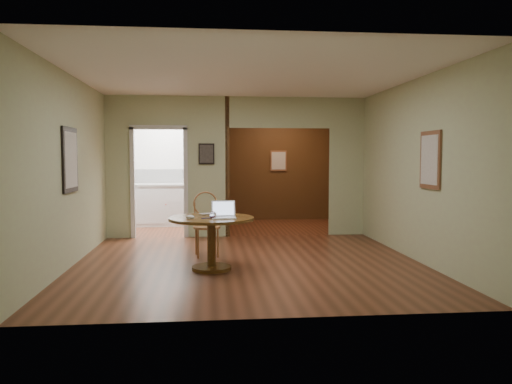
{
  "coord_description": "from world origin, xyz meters",
  "views": [
    {
      "loc": [
        -0.59,
        -7.12,
        1.54
      ],
      "look_at": [
        0.09,
        -0.2,
        1.05
      ],
      "focal_mm": 35.0,
      "sensor_mm": 36.0,
      "label": 1
    }
  ],
  "objects": [
    {
      "name": "open_laptop",
      "position": [
        -0.38,
        -0.46,
        0.79
      ],
      "size": [
        0.33,
        0.29,
        0.23
      ],
      "rotation": [
        0.0,
        0.0,
        0.04
      ],
      "color": "white",
      "rests_on": "dining_table"
    },
    {
      "name": "closed_laptop",
      "position": [
        -0.53,
        -0.11,
        0.74
      ],
      "size": [
        0.38,
        0.34,
        0.03
      ],
      "primitive_type": "imported",
      "rotation": [
        0.0,
        0.0,
        0.51
      ],
      "color": "silver",
      "rests_on": "dining_table"
    },
    {
      "name": "chair",
      "position": [
        -0.61,
        0.65,
        0.56
      ],
      "size": [
        0.47,
        0.47,
        1.0
      ],
      "rotation": [
        0.0,
        0.0,
        0.12
      ],
      "color": "#A4683A",
      "rests_on": "ground"
    },
    {
      "name": "floor",
      "position": [
        0.0,
        0.0,
        0.0
      ],
      "size": [
        5.0,
        5.0,
        0.0
      ],
      "primitive_type": "plane",
      "color": "#482414",
      "rests_on": "ground"
    },
    {
      "name": "kitchen_cabinet",
      "position": [
        -1.35,
        4.2,
        0.47
      ],
      "size": [
        2.06,
        0.6,
        0.94
      ],
      "color": "silver",
      "rests_on": "ground"
    },
    {
      "name": "room_shell",
      "position": [
        -0.47,
        3.1,
        1.29
      ],
      "size": [
        5.2,
        7.5,
        5.0
      ],
      "color": "white",
      "rests_on": "ground"
    },
    {
      "name": "dining_table",
      "position": [
        -0.54,
        -0.36,
        0.54
      ],
      "size": [
        1.16,
        1.16,
        0.72
      ],
      "rotation": [
        0.0,
        0.0,
        0.21
      ],
      "color": "brown",
      "rests_on": "ground"
    },
    {
      "name": "mouse",
      "position": [
        -0.82,
        -0.53,
        0.75
      ],
      "size": [
        0.12,
        0.07,
        0.05
      ],
      "primitive_type": "ellipsoid",
      "rotation": [
        0.0,
        0.0,
        -0.07
      ],
      "color": "white",
      "rests_on": "dining_table"
    },
    {
      "name": "pen",
      "position": [
        -0.6,
        -0.5,
        0.73
      ],
      "size": [
        0.14,
        0.07,
        0.01
      ],
      "primitive_type": "cylinder",
      "rotation": [
        0.0,
        1.57,
        0.47
      ],
      "color": "navy",
      "rests_on": "dining_table"
    },
    {
      "name": "grocery_bag",
      "position": [
        -0.74,
        4.2,
        1.1
      ],
      "size": [
        0.41,
        0.38,
        0.33
      ],
      "primitive_type": "ellipsoid",
      "rotation": [
        0.0,
        0.0,
        -0.35
      ],
      "color": "beige",
      "rests_on": "kitchen_cabinet"
    },
    {
      "name": "wine_glass",
      "position": [
        -0.52,
        -0.54,
        0.77
      ],
      "size": [
        0.09,
        0.09,
        0.1
      ],
      "primitive_type": null,
      "color": "white",
      "rests_on": "dining_table"
    }
  ]
}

